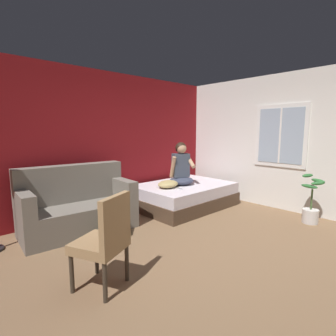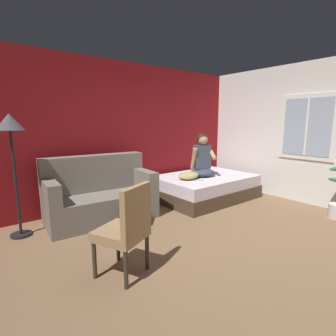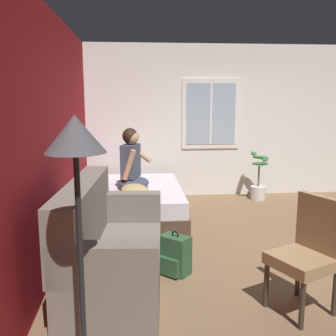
# 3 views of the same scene
# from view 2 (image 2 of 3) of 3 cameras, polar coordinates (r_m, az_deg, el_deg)

# --- Properties ---
(ground_plane) EXTENTS (40.00, 40.00, 0.00)m
(ground_plane) POSITION_cam_2_polar(r_m,az_deg,el_deg) (3.58, 14.10, -16.70)
(ground_plane) COLOR brown
(wall_back_accent) EXTENTS (10.28, 0.16, 2.70)m
(wall_back_accent) POSITION_cam_2_polar(r_m,az_deg,el_deg) (5.28, -9.24, 7.35)
(wall_back_accent) COLOR maroon
(wall_back_accent) RESTS_ON ground
(wall_side_with_window) EXTENTS (0.19, 6.63, 2.70)m
(wall_side_with_window) POSITION_cam_2_polar(r_m,az_deg,el_deg) (5.63, 31.96, 6.14)
(wall_side_with_window) COLOR silver
(wall_side_with_window) RESTS_ON ground
(bed) EXTENTS (2.01, 1.43, 0.48)m
(bed) POSITION_cam_2_polar(r_m,az_deg,el_deg) (5.55, 7.97, -4.12)
(bed) COLOR #4C3828
(bed) RESTS_ON ground
(couch) EXTENTS (1.76, 0.95, 1.04)m
(couch) POSITION_cam_2_polar(r_m,az_deg,el_deg) (4.45, -14.60, -5.86)
(couch) COLOR slate
(couch) RESTS_ON ground
(side_chair) EXTENTS (0.61, 0.61, 0.98)m
(side_chair) POSITION_cam_2_polar(r_m,az_deg,el_deg) (2.77, -9.09, -12.62)
(side_chair) COLOR #382D23
(side_chair) RESTS_ON ground
(person_seated) EXTENTS (0.64, 0.59, 0.88)m
(person_seated) POSITION_cam_2_polar(r_m,az_deg,el_deg) (5.39, 7.43, 1.96)
(person_seated) COLOR #383D51
(person_seated) RESTS_ON bed
(backpack) EXTENTS (0.35, 0.35, 0.46)m
(backpack) POSITION_cam_2_polar(r_m,az_deg,el_deg) (4.10, -6.71, -9.96)
(backpack) COLOR #2D5133
(backpack) RESTS_ON ground
(throw_pillow) EXTENTS (0.57, 0.49, 0.14)m
(throw_pillow) POSITION_cam_2_polar(r_m,az_deg,el_deg) (5.14, 4.50, -1.62)
(throw_pillow) COLOR tan
(throw_pillow) RESTS_ON bed
(cell_phone) EXTENTS (0.07, 0.15, 0.01)m
(cell_phone) POSITION_cam_2_polar(r_m,az_deg,el_deg) (5.05, 6.99, -2.64)
(cell_phone) COLOR #B7B7BC
(cell_phone) RESTS_ON bed
(floor_lamp) EXTENTS (0.36, 0.36, 1.70)m
(floor_lamp) POSITION_cam_2_polar(r_m,az_deg,el_deg) (4.06, -31.05, 6.33)
(floor_lamp) COLOR black
(floor_lamp) RESTS_ON ground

